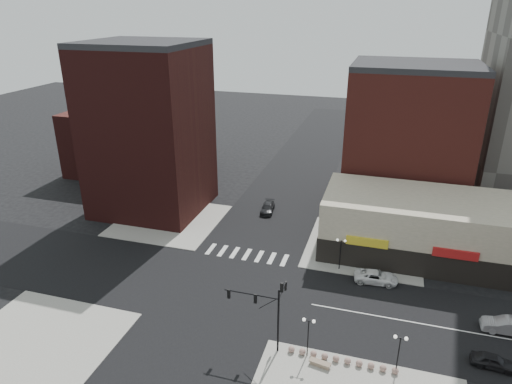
% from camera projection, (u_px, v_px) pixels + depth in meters
% --- Properties ---
extents(ground, '(240.00, 240.00, 0.00)m').
position_uv_depth(ground, '(226.00, 289.00, 52.84)').
color(ground, black).
rests_on(ground, ground).
extents(road_ew, '(200.00, 14.00, 0.02)m').
position_uv_depth(road_ew, '(226.00, 289.00, 52.83)').
color(road_ew, black).
rests_on(road_ew, ground).
extents(road_ns, '(14.00, 200.00, 0.02)m').
position_uv_depth(road_ns, '(226.00, 289.00, 52.83)').
color(road_ns, black).
rests_on(road_ns, ground).
extents(sidewalk_nw, '(15.00, 15.00, 0.12)m').
position_uv_depth(sidewalk_nw, '(170.00, 220.00, 69.47)').
color(sidewalk_nw, gray).
rests_on(sidewalk_nw, ground).
extents(sidewalk_ne, '(15.00, 15.00, 0.12)m').
position_uv_depth(sidewalk_ne, '(363.00, 247.00, 61.81)').
color(sidewalk_ne, gray).
rests_on(sidewalk_ne, ground).
extents(sidewalk_sw, '(15.00, 15.00, 0.12)m').
position_uv_depth(sidewalk_sw, '(33.00, 348.00, 43.82)').
color(sidewalk_sw, gray).
rests_on(sidewalk_sw, ground).
extents(building_nw, '(16.00, 15.00, 25.00)m').
position_uv_depth(building_nw, '(149.00, 132.00, 69.42)').
color(building_nw, '#391312').
rests_on(building_nw, ground).
extents(building_nw_low, '(20.00, 18.00, 12.00)m').
position_uv_depth(building_nw_low, '(131.00, 139.00, 89.06)').
color(building_nw_low, '#391312').
rests_on(building_nw_low, ground).
extents(building_ne_midrise, '(18.00, 15.00, 22.00)m').
position_uv_depth(building_ne_midrise, '(408.00, 142.00, 69.68)').
color(building_ne_midrise, maroon).
rests_on(building_ne_midrise, ground).
extents(building_ne_row, '(24.20, 12.20, 8.00)m').
position_uv_depth(building_ne_row, '(417.00, 231.00, 59.28)').
color(building_ne_row, beige).
rests_on(building_ne_row, ground).
extents(traffic_signal, '(5.59, 3.09, 7.77)m').
position_uv_depth(traffic_signal, '(269.00, 304.00, 42.09)').
color(traffic_signal, black).
rests_on(traffic_signal, ground).
extents(street_lamp_se_a, '(1.22, 0.32, 4.16)m').
position_uv_depth(street_lamp_se_a, '(308.00, 328.00, 41.59)').
color(street_lamp_se_a, black).
rests_on(street_lamp_se_a, sidewalk_se).
extents(street_lamp_se_b, '(1.22, 0.32, 4.16)m').
position_uv_depth(street_lamp_se_b, '(400.00, 345.00, 39.47)').
color(street_lamp_se_b, black).
rests_on(street_lamp_se_b, sidewalk_se).
extents(street_lamp_ne, '(1.22, 0.32, 4.16)m').
position_uv_depth(street_lamp_ne, '(341.00, 246.00, 55.48)').
color(street_lamp_ne, black).
rests_on(street_lamp_ne, sidewalk_ne).
extents(bollard_row, '(10.07, 0.62, 0.62)m').
position_uv_depth(bollard_row, '(342.00, 360.00, 41.83)').
color(bollard_row, '#9E776D').
rests_on(bollard_row, sidewalk_se).
extents(white_suv, '(5.26, 2.71, 1.42)m').
position_uv_depth(white_suv, '(376.00, 277.00, 53.95)').
color(white_suv, white).
rests_on(white_suv, ground).
extents(dark_sedan_east, '(3.98, 1.87, 1.31)m').
position_uv_depth(dark_sedan_east, '(493.00, 361.00, 41.34)').
color(dark_sedan_east, black).
rests_on(dark_sedan_east, ground).
extents(silver_sedan, '(4.88, 1.76, 1.60)m').
position_uv_depth(silver_sedan, '(507.00, 326.00, 45.68)').
color(silver_sedan, gray).
rests_on(silver_sedan, ground).
extents(dark_sedan_north, '(2.39, 4.85, 1.35)m').
position_uv_depth(dark_sedan_north, '(268.00, 208.00, 72.14)').
color(dark_sedan_north, black).
rests_on(dark_sedan_north, ground).
extents(stone_bench, '(2.05, 0.95, 0.46)m').
position_uv_depth(stone_bench, '(320.00, 364.00, 41.46)').
color(stone_bench, '#88735E').
rests_on(stone_bench, sidewalk_se).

